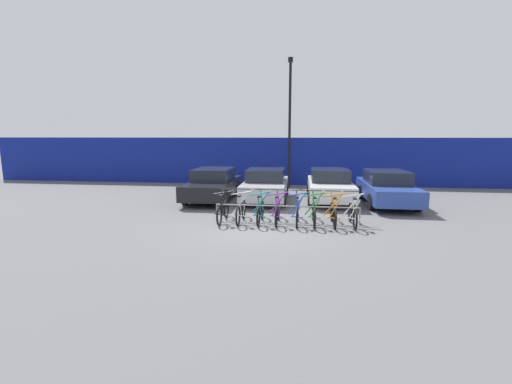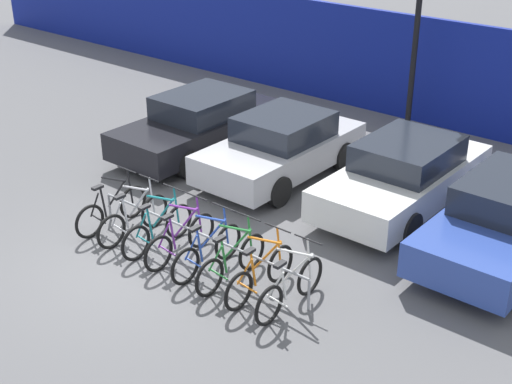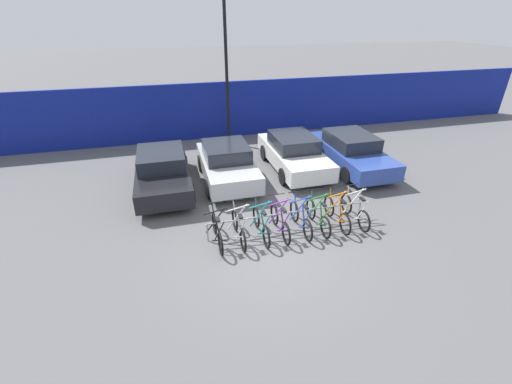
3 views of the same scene
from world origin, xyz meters
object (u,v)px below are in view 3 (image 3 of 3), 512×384
bicycle_orange (337,213)px  lamp_post (226,61)px  car_white (294,153)px  bicycle_purple (280,222)px  bike_rack (288,214)px  bicycle_white (355,211)px  bicycle_blue (301,219)px  car_black (163,170)px  car_blue (351,151)px  bicycle_teal (261,225)px  car_silver (227,163)px  bicycle_black (217,231)px  bicycle_silver (239,228)px  bicycle_green (318,216)px

bicycle_orange → lamp_post: 8.84m
car_white → bicycle_purple: bearing=-115.2°
bike_rack → bicycle_white: bicycle_white is taller
bike_rack → lamp_post: 8.49m
bicycle_blue → car_black: car_black is taller
bicycle_orange → car_blue: size_ratio=0.38×
bike_rack → bicycle_orange: bearing=-5.7°
bicycle_teal → car_silver: car_silver is taller
bicycle_purple → bicycle_black: bearing=-176.9°
car_black → bicycle_silver: bearing=-63.4°
bicycle_white → lamp_post: bearing=105.3°
car_silver → bicycle_teal: bearing=-86.7°
bicycle_black → bicycle_orange: 3.60m
bicycle_purple → bicycle_orange: (1.79, 0.00, 0.00)m
bicycle_silver → car_blue: (5.51, 3.80, 0.31)m
bicycle_purple → bike_rack: bearing=30.5°
bicycle_orange → car_blue: 4.57m
bicycle_white → bicycle_silver: bearing=179.2°
bicycle_green → bicycle_white: size_ratio=1.00×
bicycle_blue → car_black: bearing=135.1°
bicycle_black → bicycle_green: 2.99m
bicycle_white → bicycle_blue: bearing=179.2°
bicycle_green → car_blue: size_ratio=0.38×
bicycle_orange → bicycle_green: bearing=-176.4°
bicycle_purple → bicycle_orange: same height
bike_rack → bicycle_black: bicycle_black is taller
bicycle_blue → lamp_post: (-0.55, 7.97, 3.41)m
bicycle_black → bicycle_silver: bearing=-1.4°
bicycle_orange → car_silver: (-2.57, 3.90, 0.31)m
bicycle_teal → car_blue: car_blue is taller
bicycle_green → bicycle_orange: bearing=0.4°
bicycle_black → bicycle_white: bearing=-1.4°
bicycle_blue → car_white: (1.36, 4.24, 0.31)m
bicycle_green → bicycle_orange: same height
bicycle_white → lamp_post: 8.97m
bicycle_teal → bicycle_orange: (2.35, 0.00, 0.00)m
car_white → car_blue: same height
bicycle_green → car_blue: (3.13, 3.80, 0.31)m
car_silver → lamp_post: (0.87, 4.08, 3.10)m
bicycle_teal → car_silver: 3.92m
bike_rack → bicycle_orange: (1.50, -0.15, -0.12)m
bicycle_white → car_black: (-5.51, 3.83, 0.31)m
bike_rack → bicycle_green: bearing=-9.5°
bicycle_purple → car_blue: 5.75m
car_silver → bicycle_green: bearing=-63.3°
bicycle_teal → car_white: 4.97m
bicycle_purple → car_black: car_black is taller
bicycle_silver → bicycle_teal: bearing=0.4°
car_black → car_white: bearing=4.6°
bicycle_blue → bicycle_white: same height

